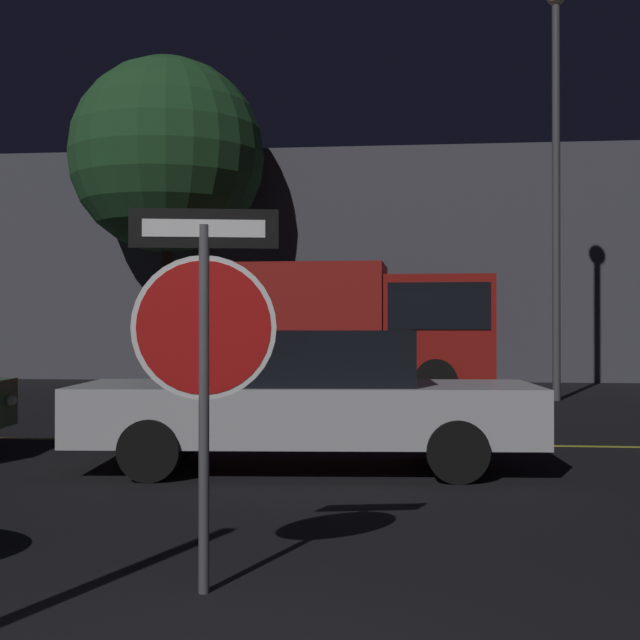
% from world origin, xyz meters
% --- Properties ---
extents(road_center_stripe, '(36.03, 0.12, 0.01)m').
position_xyz_m(road_center_stripe, '(0.00, 8.08, 0.00)').
color(road_center_stripe, gold).
rests_on(road_center_stripe, ground_plane).
extents(stop_sign, '(0.82, 0.19, 2.16)m').
position_xyz_m(stop_sign, '(-0.33, 1.68, 1.50)').
color(stop_sign, '#4C4C51').
rests_on(stop_sign, ground_plane).
extents(passing_car_2, '(4.94, 2.07, 1.45)m').
position_xyz_m(passing_car_2, '(-0.24, 6.02, 0.72)').
color(passing_car_2, silver).
rests_on(passing_car_2, ground_plane).
extents(delivery_truck, '(5.89, 2.54, 2.77)m').
position_xyz_m(delivery_truck, '(-0.36, 15.43, 1.56)').
color(delivery_truck, maroon).
rests_on(delivery_truck, ground_plane).
extents(street_lamp, '(0.41, 0.41, 8.28)m').
position_xyz_m(street_lamp, '(3.65, 14.86, 4.97)').
color(street_lamp, '#4C4C51').
rests_on(street_lamp, ground_plane).
extents(tree_0, '(4.96, 4.96, 8.31)m').
position_xyz_m(tree_0, '(-5.43, 18.91, 5.82)').
color(tree_0, '#422D1E').
rests_on(tree_0, ground_plane).
extents(building_backdrop, '(27.39, 3.67, 6.29)m').
position_xyz_m(building_backdrop, '(-2.49, 22.36, 3.15)').
color(building_backdrop, '#4C4C56').
rests_on(building_backdrop, ground_plane).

